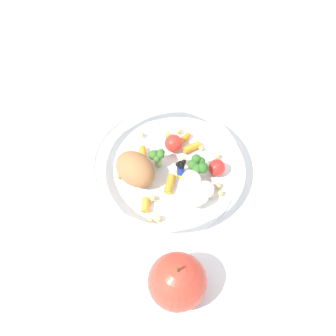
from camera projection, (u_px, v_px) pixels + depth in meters
ground_plane at (163, 184)px, 0.74m from camera, size 2.40×2.40×0.00m
food_container at (168, 169)px, 0.72m from camera, size 0.25×0.25×0.06m
loose_apple at (177, 282)px, 0.60m from camera, size 0.08×0.08×0.09m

